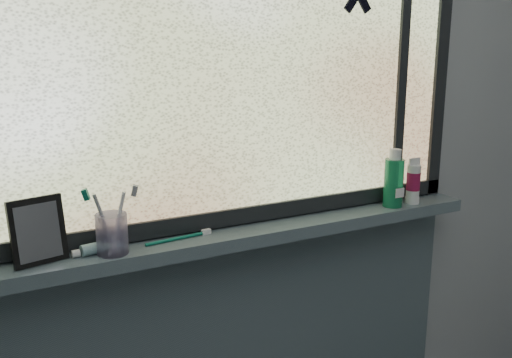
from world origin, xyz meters
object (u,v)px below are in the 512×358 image
object	(u,v)px
vanity_mirror	(38,231)
toothbrush_cup	(112,234)
mouthwash_bottle	(394,178)
cream_tube	(413,179)

from	to	relation	value
vanity_mirror	toothbrush_cup	size ratio (longest dim) A/B	1.56
toothbrush_cup	mouthwash_bottle	xyz separation A→B (m)	(0.96, 0.00, 0.04)
vanity_mirror	cream_tube	xyz separation A→B (m)	(1.23, -0.02, 0.00)
vanity_mirror	toothbrush_cup	bearing A→B (deg)	-19.44
toothbrush_cup	cream_tube	xyz separation A→B (m)	(1.05, -0.00, 0.03)
toothbrush_cup	cream_tube	world-z (taller)	cream_tube
vanity_mirror	cream_tube	world-z (taller)	vanity_mirror
vanity_mirror	mouthwash_bottle	world-z (taller)	mouthwash_bottle
toothbrush_cup	vanity_mirror	bearing A→B (deg)	173.48
toothbrush_cup	mouthwash_bottle	distance (m)	0.96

